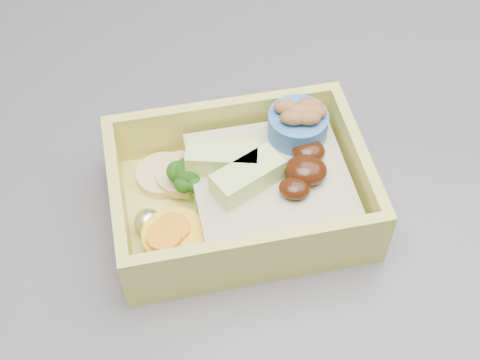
{
  "coord_description": "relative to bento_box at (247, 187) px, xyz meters",
  "views": [
    {
      "loc": [
        0.06,
        -0.35,
        1.32
      ],
      "look_at": [
        0.04,
        -0.06,
        0.95
      ],
      "focal_mm": 50.0,
      "sensor_mm": 36.0,
      "label": 1
    }
  ],
  "objects": [
    {
      "name": "bento_box",
      "position": [
        0.0,
        0.0,
        0.0
      ],
      "size": [
        0.21,
        0.17,
        0.07
      ],
      "rotation": [
        0.0,
        0.0,
        0.28
      ],
      "color": "#D0CE55",
      "rests_on": "island"
    }
  ]
}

